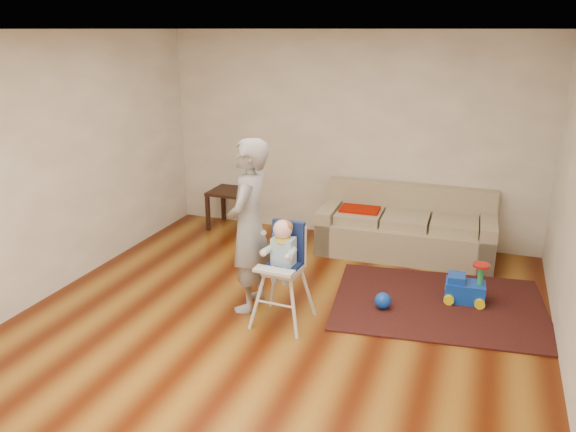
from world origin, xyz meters
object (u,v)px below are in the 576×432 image
(sofa, at_px, (406,223))
(high_chair, at_px, (283,274))
(side_table, at_px, (231,208))
(ride_on_toy, at_px, (466,282))
(toy_ball, at_px, (383,301))
(adult, at_px, (249,226))

(sofa, xyz_separation_m, high_chair, (-0.82, -2.15, 0.10))
(sofa, bearing_deg, side_table, 173.90)
(ride_on_toy, relative_size, toy_ball, 2.59)
(sofa, relative_size, high_chair, 2.05)
(side_table, height_order, toy_ball, side_table)
(side_table, xyz_separation_m, toy_ball, (2.53, -1.75, -0.17))
(sofa, relative_size, adult, 1.24)
(ride_on_toy, bearing_deg, sofa, 122.95)
(sofa, height_order, ride_on_toy, sofa)
(high_chair, bearing_deg, sofa, 71.48)
(side_table, bearing_deg, toy_ball, -34.78)
(toy_ball, bearing_deg, ride_on_toy, 30.82)
(sofa, relative_size, ride_on_toy, 4.96)
(sofa, relative_size, side_table, 3.96)
(ride_on_toy, height_order, toy_ball, ride_on_toy)
(high_chair, xyz_separation_m, adult, (-0.43, 0.19, 0.36))
(sofa, xyz_separation_m, ride_on_toy, (0.80, -1.12, -0.18))
(side_table, distance_m, high_chair, 2.87)
(side_table, bearing_deg, sofa, -4.11)
(sofa, xyz_separation_m, adult, (-1.25, -1.96, 0.46))
(high_chair, height_order, adult, adult)
(sofa, distance_m, side_table, 2.50)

